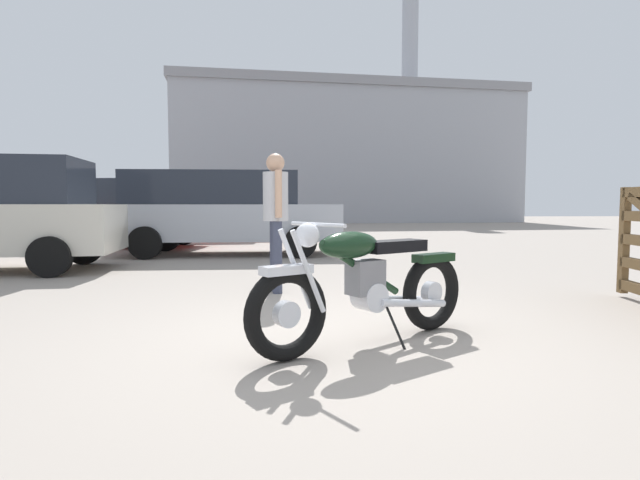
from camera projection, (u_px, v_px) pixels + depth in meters
name	position (u px, v px, depth m)	size (l,w,h in m)	color
ground_plane	(342.00, 341.00, 3.91)	(80.00, 80.00, 0.00)	gray
vintage_motorcycle	(366.00, 285.00, 3.79)	(1.84, 1.16, 0.94)	black
bystander	(276.00, 208.00, 6.02)	(0.30, 0.45, 1.66)	#383D51
pale_sedan_back	(223.00, 210.00, 10.67)	(4.73, 2.03, 1.74)	black
white_estate_far	(209.00, 208.00, 15.65)	(4.80, 2.18, 1.74)	black
silver_sedan_mid	(99.00, 208.00, 17.53)	(4.93, 2.57, 1.74)	black
red_hatchback_near	(118.00, 214.00, 12.47)	(4.44, 2.49, 1.67)	black
industrial_building	(337.00, 159.00, 34.29)	(21.77, 14.11, 15.80)	#9EA0A8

